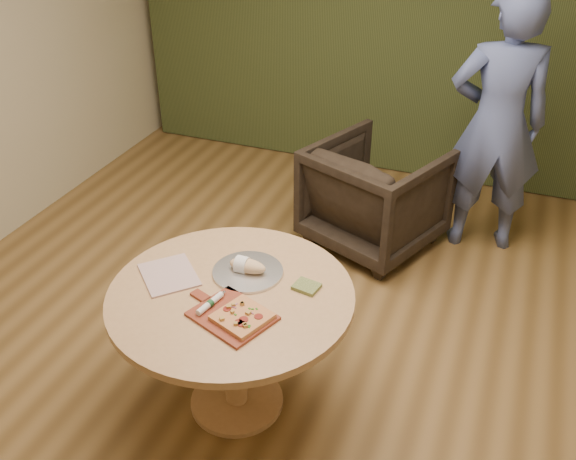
{
  "coord_description": "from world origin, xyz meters",
  "views": [
    {
      "loc": [
        1.01,
        -2.41,
        2.64
      ],
      "look_at": [
        -0.02,
        0.25,
        0.86
      ],
      "focal_mm": 40.0,
      "sensor_mm": 36.0,
      "label": 1
    }
  ],
  "objects_px": {
    "pedestal_table": "(232,315)",
    "cutlery_roll": "(210,303)",
    "pizza_paddle": "(231,315)",
    "serving_tray": "(248,272)",
    "armchair": "(376,191)",
    "flatbread_pizza": "(242,317)",
    "bread_roll": "(246,266)",
    "person_standing": "(497,125)"
  },
  "relations": [
    {
      "from": "pizza_paddle",
      "to": "flatbread_pizza",
      "type": "bearing_deg",
      "value": 9.11
    },
    {
      "from": "pedestal_table",
      "to": "cutlery_roll",
      "type": "distance_m",
      "value": 0.23
    },
    {
      "from": "pizza_paddle",
      "to": "flatbread_pizza",
      "type": "relative_size",
      "value": 1.67
    },
    {
      "from": "bread_roll",
      "to": "cutlery_roll",
      "type": "bearing_deg",
      "value": -96.79
    },
    {
      "from": "bread_roll",
      "to": "serving_tray",
      "type": "bearing_deg",
      "value": 0.0
    },
    {
      "from": "pedestal_table",
      "to": "cutlery_roll",
      "type": "xyz_separation_m",
      "value": [
        -0.04,
        -0.15,
        0.17
      ]
    },
    {
      "from": "pedestal_table",
      "to": "serving_tray",
      "type": "bearing_deg",
      "value": 86.08
    },
    {
      "from": "serving_tray",
      "to": "armchair",
      "type": "xyz_separation_m",
      "value": [
        0.26,
        1.66,
        -0.33
      ]
    },
    {
      "from": "cutlery_roll",
      "to": "armchair",
      "type": "distance_m",
      "value": 2.03
    },
    {
      "from": "pizza_paddle",
      "to": "armchair",
      "type": "bearing_deg",
      "value": 105.77
    },
    {
      "from": "serving_tray",
      "to": "person_standing",
      "type": "distance_m",
      "value": 2.19
    },
    {
      "from": "pedestal_table",
      "to": "pizza_paddle",
      "type": "relative_size",
      "value": 2.53
    },
    {
      "from": "serving_tray",
      "to": "armchair",
      "type": "relative_size",
      "value": 0.41
    },
    {
      "from": "pedestal_table",
      "to": "bread_roll",
      "type": "bearing_deg",
      "value": 88.98
    },
    {
      "from": "pedestal_table",
      "to": "person_standing",
      "type": "height_order",
      "value": "person_standing"
    },
    {
      "from": "serving_tray",
      "to": "armchair",
      "type": "bearing_deg",
      "value": 81.19
    },
    {
      "from": "bread_roll",
      "to": "person_standing",
      "type": "height_order",
      "value": "person_standing"
    },
    {
      "from": "pedestal_table",
      "to": "armchair",
      "type": "height_order",
      "value": "armchair"
    },
    {
      "from": "pedestal_table",
      "to": "serving_tray",
      "type": "distance_m",
      "value": 0.23
    },
    {
      "from": "serving_tray",
      "to": "armchair",
      "type": "distance_m",
      "value": 1.71
    },
    {
      "from": "pedestal_table",
      "to": "flatbread_pizza",
      "type": "relative_size",
      "value": 4.21
    },
    {
      "from": "pedestal_table",
      "to": "cutlery_roll",
      "type": "height_order",
      "value": "cutlery_roll"
    },
    {
      "from": "flatbread_pizza",
      "to": "armchair",
      "type": "height_order",
      "value": "armchair"
    },
    {
      "from": "pedestal_table",
      "to": "bread_roll",
      "type": "distance_m",
      "value": 0.25
    },
    {
      "from": "pedestal_table",
      "to": "pizza_paddle",
      "type": "height_order",
      "value": "pizza_paddle"
    },
    {
      "from": "pedestal_table",
      "to": "armchair",
      "type": "xyz_separation_m",
      "value": [
        0.27,
        1.83,
        -0.18
      ]
    },
    {
      "from": "flatbread_pizza",
      "to": "serving_tray",
      "type": "bearing_deg",
      "value": 110.29
    },
    {
      "from": "flatbread_pizza",
      "to": "person_standing",
      "type": "bearing_deg",
      "value": 69.54
    },
    {
      "from": "pedestal_table",
      "to": "flatbread_pizza",
      "type": "bearing_deg",
      "value": -51.16
    },
    {
      "from": "pizza_paddle",
      "to": "serving_tray",
      "type": "height_order",
      "value": "serving_tray"
    },
    {
      "from": "pedestal_table",
      "to": "person_standing",
      "type": "bearing_deg",
      "value": 64.78
    },
    {
      "from": "pizza_paddle",
      "to": "bread_roll",
      "type": "xyz_separation_m",
      "value": [
        -0.08,
        0.34,
        0.04
      ]
    },
    {
      "from": "cutlery_roll",
      "to": "person_standing",
      "type": "height_order",
      "value": "person_standing"
    },
    {
      "from": "serving_tray",
      "to": "pizza_paddle",
      "type": "bearing_deg",
      "value": -78.91
    },
    {
      "from": "serving_tray",
      "to": "bread_roll",
      "type": "bearing_deg",
      "value": 180.0
    },
    {
      "from": "bread_roll",
      "to": "armchair",
      "type": "distance_m",
      "value": 1.72
    },
    {
      "from": "serving_tray",
      "to": "flatbread_pizza",
      "type": "bearing_deg",
      "value": -69.71
    },
    {
      "from": "cutlery_roll",
      "to": "bread_roll",
      "type": "bearing_deg",
      "value": 95.83
    },
    {
      "from": "bread_roll",
      "to": "armchair",
      "type": "bearing_deg",
      "value": 80.89
    },
    {
      "from": "serving_tray",
      "to": "pedestal_table",
      "type": "bearing_deg",
      "value": -93.92
    },
    {
      "from": "pizza_paddle",
      "to": "person_standing",
      "type": "bearing_deg",
      "value": 89.26
    },
    {
      "from": "serving_tray",
      "to": "bread_roll",
      "type": "xyz_separation_m",
      "value": [
        -0.01,
        0.0,
        0.04
      ]
    }
  ]
}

